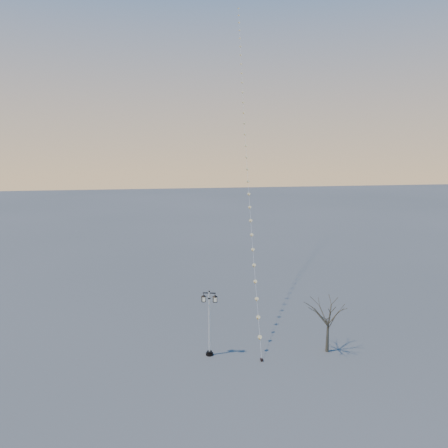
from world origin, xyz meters
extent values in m
plane|color=#595959|center=(0.00, 0.00, 0.00)|extent=(300.00, 300.00, 0.00)
cylinder|color=black|center=(-3.49, 1.48, 0.08)|extent=(0.54, 0.54, 0.15)
cylinder|color=black|center=(-3.49, 1.48, 0.22)|extent=(0.38, 0.38, 0.13)
cylinder|color=white|center=(-3.49, 1.48, 2.54)|extent=(0.12, 0.12, 4.51)
cylinder|color=black|center=(-3.49, 1.48, 4.27)|extent=(0.19, 0.19, 0.06)
cube|color=black|center=(-3.49, 1.48, 4.65)|extent=(0.89, 0.31, 0.06)
sphere|color=black|center=(-3.49, 1.48, 4.76)|extent=(0.13, 0.13, 0.13)
pyramid|color=black|center=(-3.88, 1.59, 4.51)|extent=(0.42, 0.42, 0.13)
cube|color=beige|center=(-3.88, 1.59, 4.21)|extent=(0.25, 0.25, 0.33)
cube|color=black|center=(-3.88, 1.59, 4.03)|extent=(0.29, 0.29, 0.04)
pyramid|color=black|center=(-3.10, 1.37, 4.51)|extent=(0.42, 0.42, 0.13)
cube|color=beige|center=(-3.10, 1.37, 4.21)|extent=(0.25, 0.25, 0.33)
cube|color=black|center=(-3.10, 1.37, 4.03)|extent=(0.29, 0.29, 0.04)
cone|color=#453E2E|center=(5.07, 0.41, 1.09)|extent=(0.26, 0.26, 2.19)
cylinder|color=black|center=(-0.05, -0.13, 0.10)|extent=(0.20, 0.20, 0.20)
cylinder|color=black|center=(-0.05, -0.13, 0.13)|extent=(0.03, 0.03, 0.25)
cone|color=orange|center=(3.89, 21.33, 18.24)|extent=(0.08, 0.08, 0.28)
cylinder|color=white|center=(-0.05, -0.13, 0.61)|extent=(0.02, 0.02, 0.81)
camera|label=1|loc=(-8.03, -27.52, 14.41)|focal=34.83mm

